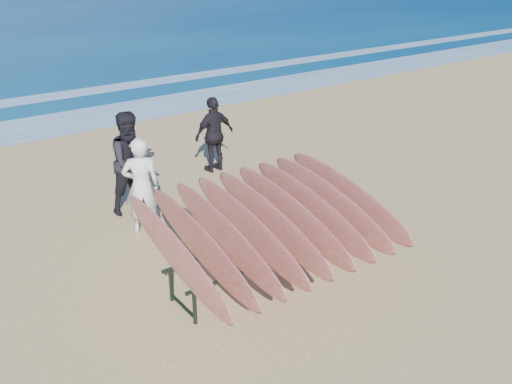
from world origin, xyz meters
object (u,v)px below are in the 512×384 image
surfboard_rack (271,222)px  person_dark_b (214,135)px  person_white (141,186)px  person_dark_a (132,162)px

surfboard_rack → person_dark_b: size_ratio=1.95×
surfboard_rack → person_dark_b: (1.87, 4.22, -0.07)m
person_white → person_dark_b: size_ratio=1.02×
person_white → person_dark_a: person_dark_a is taller
person_white → surfboard_rack: bearing=130.8°
person_white → person_dark_b: person_white is taller
surfboard_rack → person_white: 2.63m
person_dark_b → person_white: bearing=31.0°
surfboard_rack → person_dark_b: person_dark_b is taller
person_dark_a → surfboard_rack: bearing=-89.5°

